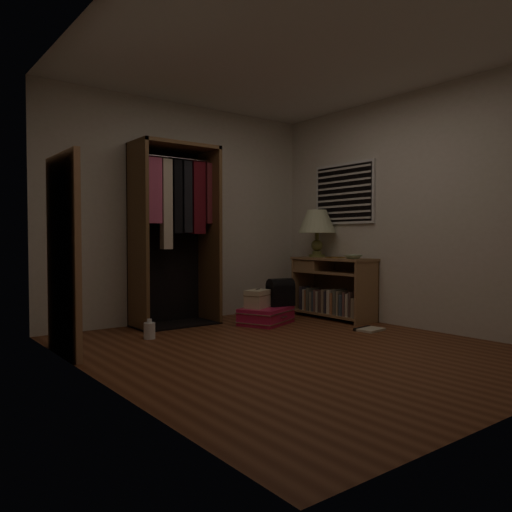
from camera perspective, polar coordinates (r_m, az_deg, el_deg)
name	(u,v)px	position (r m, az deg, el deg)	size (l,w,h in m)	color
ground	(294,349)	(4.55, 4.34, -10.54)	(4.00, 4.00, 0.00)	#5D2F1A
room_walls	(297,182)	(4.55, 4.74, 8.46)	(3.52, 4.02, 2.60)	beige
console_bookshelf	(331,286)	(6.28, 8.52, -3.45)	(0.42, 1.12, 0.75)	#8F6945
open_wardrobe	(176,219)	(5.78, -9.11, 4.25)	(0.97, 0.50, 2.05)	brown
floor_mirror	(63,255)	(4.49, -21.16, 0.11)	(0.06, 0.80, 1.70)	#A67550
pink_suitcase	(266,316)	(5.81, 1.16, -6.82)	(0.76, 0.67, 0.19)	#BF1747
train_case	(258,299)	(5.75, 0.19, -4.90)	(0.36, 0.31, 0.22)	beige
black_bag	(280,292)	(5.92, 2.81, -4.09)	(0.33, 0.24, 0.32)	black
table_lamp	(317,223)	(6.44, 6.98, 3.81)	(0.64, 0.64, 0.60)	brown
brass_tray	(336,257)	(6.20, 9.09, -0.16)	(0.27, 0.27, 0.01)	#B58945
ceramic_bowl	(353,257)	(5.95, 11.04, -0.10)	(0.19, 0.19, 0.05)	#AED1AE
white_jug	(149,330)	(5.07, -12.08, -8.31)	(0.13, 0.13, 0.20)	silver
floor_book	(368,329)	(5.56, 12.72, -8.16)	(0.31, 0.26, 0.03)	beige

